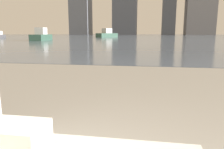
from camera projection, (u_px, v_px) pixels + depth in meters
name	position (u px, v px, depth m)	size (l,w,h in m)	color
towel_stack	(15.00, 141.00, 1.00)	(0.28, 0.20, 0.16)	silver
harbor_water	(146.00, 37.00, 60.46)	(180.00, 110.00, 0.01)	slate
harbor_boat_0	(107.00, 34.00, 50.44)	(4.57, 5.66, 2.07)	#335647
harbor_boat_2	(41.00, 36.00, 30.59)	(2.21, 4.93, 1.79)	#335647
harbor_boat_4	(40.00, 35.00, 84.13)	(1.53, 2.70, 0.96)	#2D2D33
skyline_tower_0	(81.00, 8.00, 117.84)	(10.19, 10.73, 27.93)	slate
skyline_tower_1	(125.00, 10.00, 114.22)	(12.42, 8.94, 25.75)	#4C515B
skyline_tower_2	(169.00, 2.00, 109.98)	(6.29, 8.43, 32.76)	#4C515B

